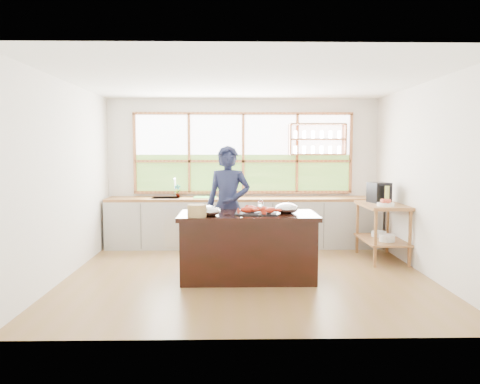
{
  "coord_description": "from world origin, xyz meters",
  "views": [
    {
      "loc": [
        -0.23,
        -6.45,
        1.75
      ],
      "look_at": [
        -0.1,
        0.15,
        1.16
      ],
      "focal_mm": 35.0,
      "sensor_mm": 36.0,
      "label": 1
    }
  ],
  "objects_px": {
    "espresso_machine": "(379,192)",
    "wicker_basket": "(197,211)",
    "island": "(248,246)",
    "cook": "(228,207)"
  },
  "relations": [
    {
      "from": "cook",
      "to": "wicker_basket",
      "type": "distance_m",
      "value": 1.06
    },
    {
      "from": "espresso_machine",
      "to": "wicker_basket",
      "type": "relative_size",
      "value": 1.34
    },
    {
      "from": "island",
      "to": "cook",
      "type": "height_order",
      "value": "cook"
    },
    {
      "from": "island",
      "to": "cook",
      "type": "xyz_separation_m",
      "value": [
        -0.27,
        0.69,
        0.46
      ]
    },
    {
      "from": "island",
      "to": "espresso_machine",
      "type": "relative_size",
      "value": 5.62
    },
    {
      "from": "espresso_machine",
      "to": "wicker_basket",
      "type": "distance_m",
      "value": 3.27
    },
    {
      "from": "island",
      "to": "wicker_basket",
      "type": "bearing_deg",
      "value": -155.83
    },
    {
      "from": "cook",
      "to": "espresso_machine",
      "type": "distance_m",
      "value": 2.54
    },
    {
      "from": "cook",
      "to": "island",
      "type": "bearing_deg",
      "value": -58.09
    },
    {
      "from": "espresso_machine",
      "to": "wicker_basket",
      "type": "height_order",
      "value": "espresso_machine"
    }
  ]
}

